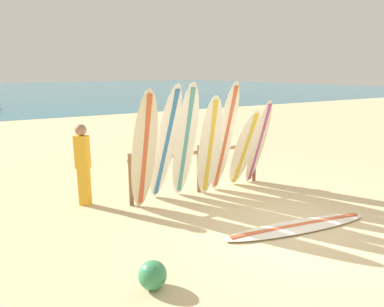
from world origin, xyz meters
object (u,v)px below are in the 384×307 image
(surfboard_leaning_right, at_px, (244,149))
(surfboard_lying_on_sand, at_px, (298,227))
(surfboard_leaning_center, at_px, (210,147))
(beachgoer_standing, at_px, (83,161))
(surfboard_leaning_far_right, at_px, (259,143))
(surfboard_rack, at_px, (199,161))
(surfboard_leaning_center_left, at_px, (185,143))
(surfboard_leaning_center_right, at_px, (225,138))
(surfboard_leaning_far_left, at_px, (144,151))
(beach_ball, at_px, (152,275))
(surfboard_leaning_left, at_px, (165,145))

(surfboard_leaning_right, height_order, surfboard_lying_on_sand, surfboard_leaning_right)
(surfboard_leaning_center, relative_size, beachgoer_standing, 1.34)
(surfboard_leaning_far_right, bearing_deg, beachgoer_standing, 168.50)
(surfboard_rack, height_order, surfboard_leaning_center_left, surfboard_leaning_center_left)
(surfboard_leaning_center_right, bearing_deg, beachgoer_standing, 162.87)
(surfboard_leaning_far_left, relative_size, surfboard_leaning_right, 1.26)
(surfboard_leaning_center_right, height_order, surfboard_lying_on_sand, surfboard_leaning_center_right)
(surfboard_rack, distance_m, surfboard_leaning_center, 0.56)
(surfboard_leaning_center_left, distance_m, surfboard_leaning_center_right, 0.96)
(surfboard_leaning_far_left, xyz_separation_m, surfboard_leaning_far_right, (2.96, 0.16, -0.17))
(surfboard_leaning_center, bearing_deg, beachgoer_standing, 159.04)
(surfboard_leaning_right, distance_m, beachgoer_standing, 3.49)
(surfboard_leaning_right, bearing_deg, surfboard_leaning_center, -177.28)
(surfboard_lying_on_sand, distance_m, beach_ball, 2.91)
(surfboard_rack, height_order, surfboard_leaning_far_right, surfboard_leaning_far_right)
(surfboard_leaning_left, height_order, surfboard_lying_on_sand, surfboard_leaning_left)
(surfboard_leaning_far_left, bearing_deg, beach_ball, -112.09)
(surfboard_leaning_center_right, relative_size, beach_ball, 6.83)
(surfboard_leaning_far_right, bearing_deg, surfboard_leaning_left, 179.91)
(surfboard_leaning_center_right, height_order, beachgoer_standing, surfboard_leaning_center_right)
(surfboard_leaning_left, bearing_deg, surfboard_leaning_far_right, -0.09)
(surfboard_leaning_far_left, distance_m, surfboard_leaning_far_right, 2.97)
(surfboard_leaning_center, bearing_deg, surfboard_leaning_center_right, 6.80)
(surfboard_leaning_center_right, bearing_deg, surfboard_leaning_center, -173.20)
(surfboard_leaning_center, relative_size, surfboard_lying_on_sand, 0.76)
(surfboard_leaning_far_left, bearing_deg, beachgoer_standing, 134.13)
(surfboard_leaning_right, bearing_deg, surfboard_leaning_center_left, 178.37)
(surfboard_leaning_far_left, distance_m, surfboard_leaning_center, 1.49)
(surfboard_rack, distance_m, surfboard_leaning_center_right, 0.77)
(surfboard_rack, bearing_deg, beach_ball, -131.17)
(surfboard_leaning_left, distance_m, surfboard_leaning_center, 0.99)
(surfboard_leaning_center_right, bearing_deg, surfboard_rack, 141.82)
(surfboard_leaning_center_left, relative_size, surfboard_leaning_far_right, 1.21)
(beach_ball, bearing_deg, surfboard_lying_on_sand, 5.64)
(surfboard_leaning_center_left, xyz_separation_m, beachgoer_standing, (-1.87, 0.83, -0.33))
(surfboard_leaning_center_right, bearing_deg, surfboard_leaning_far_right, 4.55)
(beachgoer_standing, bearing_deg, surfboard_leaning_center_left, -24.05)
(surfboard_leaning_right, xyz_separation_m, surfboard_lying_on_sand, (-0.54, -2.16, -0.91))
(surfboard_leaning_far_left, distance_m, surfboard_lying_on_sand, 3.07)
(surfboard_leaning_center, relative_size, surfboard_leaning_far_right, 1.08)
(surfboard_leaning_far_left, bearing_deg, surfboard_leaning_right, 1.61)
(surfboard_leaning_far_left, bearing_deg, surfboard_leaning_center_right, 2.19)
(surfboard_lying_on_sand, bearing_deg, surfboard_leaning_left, 121.93)
(surfboard_leaning_left, distance_m, surfboard_leaning_right, 1.97)
(surfboard_leaning_right, xyz_separation_m, beach_ball, (-3.43, -2.44, -0.76))
(surfboard_leaning_far_right, distance_m, beach_ball, 4.74)
(surfboard_rack, height_order, surfboard_leaning_center, surfboard_leaning_center)
(surfboard_rack, relative_size, beach_ball, 9.12)
(surfboard_leaning_center_left, distance_m, surfboard_leaning_center, 0.56)
(surfboard_leaning_right, bearing_deg, surfboard_lying_on_sand, -104.08)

